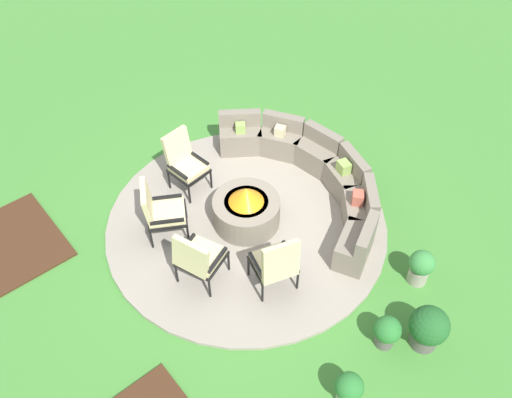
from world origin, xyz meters
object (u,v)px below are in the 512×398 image
lounge_chair_front_left (184,161)px  lounge_chair_front_right (160,210)px  lounge_chair_back_left (198,257)px  potted_plant_1 (421,266)px  potted_plant_0 (428,328)px  fire_pit (246,209)px  curved_stone_bench (314,174)px  potted_plant_3 (387,331)px  potted_plant_2 (349,389)px  lounge_chair_back_right (276,263)px

lounge_chair_front_left → lounge_chair_front_right: (0.65, -0.90, -0.02)m
lounge_chair_back_left → potted_plant_1: size_ratio=1.70×
potted_plant_0 → lounge_chair_back_left: bearing=-147.8°
fire_pit → curved_stone_bench: (0.12, 1.39, 0.01)m
lounge_chair_front_left → fire_pit: bearing=94.4°
fire_pit → potted_plant_3: (2.86, 0.07, -0.06)m
lounge_chair_front_left → potted_plant_2: lounge_chair_front_left is taller
fire_pit → curved_stone_bench: 1.39m
lounge_chair_front_left → lounge_chair_back_right: 2.56m
potted_plant_2 → fire_pit: bearing=163.7°
potted_plant_0 → potted_plant_3: bearing=-129.3°
lounge_chair_front_left → lounge_chair_back_left: (1.76, -0.99, -0.02)m
lounge_chair_back_left → potted_plant_3: 2.76m
lounge_chair_front_left → lounge_chair_back_left: bearing=53.7°
lounge_chair_front_left → lounge_chair_front_right: lounge_chair_front_left is taller
fire_pit → potted_plant_1: fire_pit is taller
potted_plant_0 → potted_plant_1: (-0.70, 0.76, -0.04)m
lounge_chair_back_left → potted_plant_3: bearing=6.6°
lounge_chair_front_left → potted_plant_3: bearing=87.7°
curved_stone_bench → potted_plant_3: size_ratio=7.17×
lounge_chair_front_right → potted_plant_1: bearing=67.8°
lounge_chair_back_left → potted_plant_0: 3.25m
lounge_chair_front_left → potted_plant_0: lounge_chair_front_left is taller
potted_plant_0 → lounge_chair_front_left: bearing=-170.7°
fire_pit → potted_plant_2: bearing=-16.3°
curved_stone_bench → potted_plant_2: size_ratio=6.92×
potted_plant_0 → potted_plant_2: 1.39m
lounge_chair_back_left → curved_stone_bench: bearing=75.1°
fire_pit → lounge_chair_back_left: (0.45, -1.25, 0.24)m
potted_plant_1 → potted_plant_3: size_ratio=1.15×
lounge_chair_back_left → lounge_chair_back_right: bearing=22.3°
lounge_chair_front_left → potted_plant_2: (4.38, -0.64, -0.31)m
lounge_chair_front_right → potted_plant_3: bearing=49.8°
lounge_chair_front_left → potted_plant_2: size_ratio=1.96×
lounge_chair_back_right → potted_plant_1: size_ratio=1.73×
lounge_chair_back_right → potted_plant_2: lounge_chair_back_right is taller
lounge_chair_back_left → potted_plant_2: 2.67m
potted_plant_0 → lounge_chair_front_right: bearing=-156.9°
curved_stone_bench → potted_plant_0: curved_stone_bench is taller
potted_plant_3 → potted_plant_1: bearing=107.4°
lounge_chair_back_left → potted_plant_2: bearing=-14.6°
potted_plant_0 → potted_plant_2: potted_plant_0 is taller
potted_plant_1 → potted_plant_3: (0.37, -1.17, -0.05)m
potted_plant_1 → lounge_chair_front_left: bearing=-158.5°
fire_pit → potted_plant_3: size_ratio=2.02×
lounge_chair_front_right → potted_plant_3: lounge_chair_front_right is taller
lounge_chair_front_left → lounge_chair_front_right: size_ratio=1.01×
curved_stone_bench → lounge_chair_front_left: bearing=-130.8°
lounge_chair_back_right → potted_plant_2: size_ratio=1.93×
fire_pit → curved_stone_bench: bearing=85.2°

